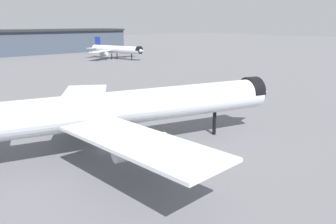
# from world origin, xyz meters

# --- Properties ---
(ground) EXTENTS (900.00, 900.00, 0.00)m
(ground) POSITION_xyz_m (0.00, 0.00, 0.00)
(ground) COLOR slate
(airliner_near_gate) EXTENTS (55.40, 49.98, 14.95)m
(airliner_near_gate) POSITION_xyz_m (2.44, -1.54, 6.58)
(airliner_near_gate) COLOR silver
(airliner_near_gate) RESTS_ON ground
(airliner_far_taxiway) EXTENTS (33.14, 37.36, 11.57)m
(airliner_far_taxiway) POSITION_xyz_m (67.42, 120.88, 5.10)
(airliner_far_taxiway) COLOR silver
(airliner_far_taxiway) RESTS_ON ground
(traffic_cone_wingtip) EXTENTS (0.59, 0.59, 0.74)m
(traffic_cone_wingtip) POSITION_xyz_m (5.44, 28.69, 0.37)
(traffic_cone_wingtip) COLOR #F2600C
(traffic_cone_wingtip) RESTS_ON ground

